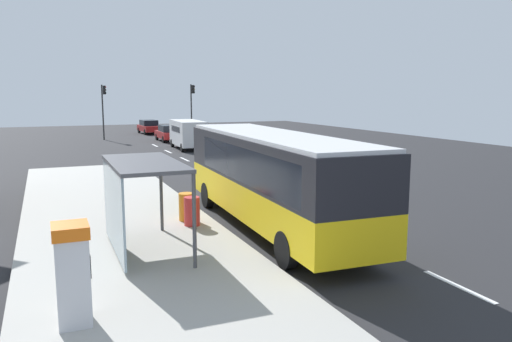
% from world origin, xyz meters
% --- Properties ---
extents(ground_plane, '(56.00, 92.00, 0.04)m').
position_xyz_m(ground_plane, '(0.00, 14.00, -0.02)').
color(ground_plane, '#262628').
extents(sidewalk_platform, '(6.20, 30.00, 0.18)m').
position_xyz_m(sidewalk_platform, '(-6.40, 2.00, 0.09)').
color(sidewalk_platform, '#ADAAA3').
rests_on(sidewalk_platform, ground).
extents(lane_stripe_seg_0, '(0.16, 2.20, 0.01)m').
position_xyz_m(lane_stripe_seg_0, '(0.25, -6.00, 0.01)').
color(lane_stripe_seg_0, silver).
rests_on(lane_stripe_seg_0, ground).
extents(lane_stripe_seg_1, '(0.16, 2.20, 0.01)m').
position_xyz_m(lane_stripe_seg_1, '(0.25, -1.00, 0.01)').
color(lane_stripe_seg_1, silver).
rests_on(lane_stripe_seg_1, ground).
extents(lane_stripe_seg_2, '(0.16, 2.20, 0.01)m').
position_xyz_m(lane_stripe_seg_2, '(0.25, 4.00, 0.01)').
color(lane_stripe_seg_2, silver).
rests_on(lane_stripe_seg_2, ground).
extents(lane_stripe_seg_3, '(0.16, 2.20, 0.01)m').
position_xyz_m(lane_stripe_seg_3, '(0.25, 9.00, 0.01)').
color(lane_stripe_seg_3, silver).
rests_on(lane_stripe_seg_3, ground).
extents(lane_stripe_seg_4, '(0.16, 2.20, 0.01)m').
position_xyz_m(lane_stripe_seg_4, '(0.25, 14.00, 0.01)').
color(lane_stripe_seg_4, silver).
rests_on(lane_stripe_seg_4, ground).
extents(lane_stripe_seg_5, '(0.16, 2.20, 0.01)m').
position_xyz_m(lane_stripe_seg_5, '(0.25, 19.00, 0.01)').
color(lane_stripe_seg_5, silver).
rests_on(lane_stripe_seg_5, ground).
extents(lane_stripe_seg_6, '(0.16, 2.20, 0.01)m').
position_xyz_m(lane_stripe_seg_6, '(0.25, 24.00, 0.01)').
color(lane_stripe_seg_6, silver).
rests_on(lane_stripe_seg_6, ground).
extents(lane_stripe_seg_7, '(0.16, 2.20, 0.01)m').
position_xyz_m(lane_stripe_seg_7, '(0.25, 29.00, 0.01)').
color(lane_stripe_seg_7, silver).
rests_on(lane_stripe_seg_7, ground).
extents(bus, '(2.85, 11.08, 3.21)m').
position_xyz_m(bus, '(-1.71, 0.38, 1.84)').
color(bus, yellow).
rests_on(bus, ground).
extents(white_van, '(2.21, 5.28, 2.30)m').
position_xyz_m(white_van, '(2.20, 25.26, 1.34)').
color(white_van, white).
rests_on(white_van, ground).
extents(sedan_near, '(2.02, 4.49, 1.52)m').
position_xyz_m(sedan_near, '(2.30, 42.04, 0.79)').
color(sedan_near, '#A51919').
rests_on(sedan_near, ground).
extents(sedan_far, '(1.85, 4.41, 1.52)m').
position_xyz_m(sedan_far, '(2.30, 32.49, 0.79)').
color(sedan_far, '#A51919').
rests_on(sedan_far, ground).
extents(ticket_machine, '(0.66, 0.76, 1.94)m').
position_xyz_m(ticket_machine, '(-8.22, -4.93, 1.17)').
color(ticket_machine, silver).
rests_on(ticket_machine, sidewalk_platform).
extents(recycling_bin_red, '(0.52, 0.52, 0.95)m').
position_xyz_m(recycling_bin_red, '(-4.20, 1.21, 0.66)').
color(recycling_bin_red, red).
rests_on(recycling_bin_red, sidewalk_platform).
extents(recycling_bin_orange, '(0.52, 0.52, 0.95)m').
position_xyz_m(recycling_bin_orange, '(-4.20, 1.91, 0.66)').
color(recycling_bin_orange, orange).
rests_on(recycling_bin_orange, sidewalk_platform).
extents(traffic_light_near_side, '(0.49, 0.28, 5.38)m').
position_xyz_m(traffic_light_near_side, '(5.50, 35.60, 3.56)').
color(traffic_light_near_side, '#2D2D2D').
rests_on(traffic_light_near_side, ground).
extents(traffic_light_far_side, '(0.49, 0.28, 5.30)m').
position_xyz_m(traffic_light_far_side, '(-3.10, 36.40, 3.50)').
color(traffic_light_far_side, '#2D2D2D').
rests_on(traffic_light_far_side, ground).
extents(bus_shelter, '(1.80, 4.00, 2.50)m').
position_xyz_m(bus_shelter, '(-6.41, -0.92, 2.10)').
color(bus_shelter, '#4C4C51').
rests_on(bus_shelter, sidewalk_platform).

